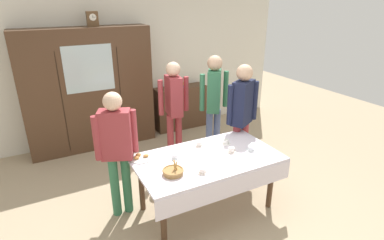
{
  "coord_description": "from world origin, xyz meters",
  "views": [
    {
      "loc": [
        -1.71,
        -3.06,
        2.59
      ],
      "look_at": [
        0.0,
        0.2,
        1.11
      ],
      "focal_mm": 28.65,
      "sensor_mm": 36.0,
      "label": 1
    }
  ],
  "objects_px": {
    "tea_cup_mid_left": "(203,171)",
    "spoon_mid_right": "(189,163)",
    "tea_cup_far_left": "(231,150)",
    "tea_cup_far_right": "(226,142)",
    "person_behind_table_left": "(242,110)",
    "bookshelf_low": "(180,107)",
    "tea_cup_near_left": "(175,156)",
    "mantel_clock": "(92,19)",
    "tea_cup_front_edge": "(199,144)",
    "person_beside_shelf": "(214,98)",
    "dining_table": "(208,165)",
    "bread_basket": "(173,171)",
    "person_by_cabinet": "(117,144)",
    "spoon_mid_left": "(210,160)",
    "pastry_plate": "(141,158)",
    "book_stack": "(180,84)",
    "person_behind_table_right": "(174,103)",
    "tea_cup_center": "(251,148)",
    "wall_cabinet": "(90,90)"
  },
  "relations": [
    {
      "from": "tea_cup_center",
      "to": "person_behind_table_left",
      "type": "xyz_separation_m",
      "value": [
        0.28,
        0.6,
        0.28
      ]
    },
    {
      "from": "bookshelf_low",
      "to": "wall_cabinet",
      "type": "bearing_deg",
      "value": -178.37
    },
    {
      "from": "mantel_clock",
      "to": "bread_basket",
      "type": "bearing_deg",
      "value": -86.24
    },
    {
      "from": "pastry_plate",
      "to": "tea_cup_front_edge",
      "type": "bearing_deg",
      "value": -2.22
    },
    {
      "from": "pastry_plate",
      "to": "person_behind_table_left",
      "type": "relative_size",
      "value": 0.16
    },
    {
      "from": "person_behind_table_left",
      "to": "book_stack",
      "type": "bearing_deg",
      "value": 89.69
    },
    {
      "from": "mantel_clock",
      "to": "bookshelf_low",
      "type": "xyz_separation_m",
      "value": [
        1.59,
        0.05,
        -1.81
      ]
    },
    {
      "from": "tea_cup_far_right",
      "to": "bookshelf_low",
      "type": "bearing_deg",
      "value": 78.93
    },
    {
      "from": "tea_cup_far_left",
      "to": "tea_cup_far_right",
      "type": "relative_size",
      "value": 1.0
    },
    {
      "from": "tea_cup_far_right",
      "to": "pastry_plate",
      "type": "xyz_separation_m",
      "value": [
        -1.15,
        0.14,
        -0.01
      ]
    },
    {
      "from": "spoon_mid_right",
      "to": "person_beside_shelf",
      "type": "xyz_separation_m",
      "value": [
        1.04,
        1.16,
        0.33
      ]
    },
    {
      "from": "book_stack",
      "to": "tea_cup_far_right",
      "type": "relative_size",
      "value": 1.64
    },
    {
      "from": "tea_cup_far_left",
      "to": "person_behind_table_left",
      "type": "bearing_deg",
      "value": 44.46
    },
    {
      "from": "tea_cup_far_left",
      "to": "tea_cup_far_right",
      "type": "xyz_separation_m",
      "value": [
        0.07,
        0.24,
        -0.0
      ]
    },
    {
      "from": "dining_table",
      "to": "person_by_cabinet",
      "type": "relative_size",
      "value": 1.1
    },
    {
      "from": "tea_cup_near_left",
      "to": "person_beside_shelf",
      "type": "bearing_deg",
      "value": 40.57
    },
    {
      "from": "tea_cup_near_left",
      "to": "person_behind_table_left",
      "type": "distance_m",
      "value": 1.31
    },
    {
      "from": "tea_cup_near_left",
      "to": "tea_cup_mid_left",
      "type": "bearing_deg",
      "value": -73.18
    },
    {
      "from": "pastry_plate",
      "to": "person_by_cabinet",
      "type": "relative_size",
      "value": 0.17
    },
    {
      "from": "mantel_clock",
      "to": "tea_cup_near_left",
      "type": "xyz_separation_m",
      "value": [
        0.35,
        -2.4,
        -1.48
      ]
    },
    {
      "from": "spoon_mid_left",
      "to": "spoon_mid_right",
      "type": "xyz_separation_m",
      "value": [
        -0.25,
        0.07,
        0.0
      ]
    },
    {
      "from": "tea_cup_center",
      "to": "book_stack",
      "type": "bearing_deg",
      "value": 83.87
    },
    {
      "from": "tea_cup_mid_left",
      "to": "bread_basket",
      "type": "bearing_deg",
      "value": 157.45
    },
    {
      "from": "book_stack",
      "to": "spoon_mid_left",
      "type": "distance_m",
      "value": 2.85
    },
    {
      "from": "person_behind_table_left",
      "to": "bread_basket",
      "type": "bearing_deg",
      "value": -155.0
    },
    {
      "from": "bookshelf_low",
      "to": "book_stack",
      "type": "relative_size",
      "value": 5.04
    },
    {
      "from": "spoon_mid_left",
      "to": "tea_cup_front_edge",
      "type": "bearing_deg",
      "value": 80.14
    },
    {
      "from": "mantel_clock",
      "to": "tea_cup_near_left",
      "type": "distance_m",
      "value": 2.84
    },
    {
      "from": "person_by_cabinet",
      "to": "dining_table",
      "type": "bearing_deg",
      "value": -24.72
    },
    {
      "from": "pastry_plate",
      "to": "spoon_mid_right",
      "type": "height_order",
      "value": "pastry_plate"
    },
    {
      "from": "spoon_mid_right",
      "to": "person_behind_table_right",
      "type": "xyz_separation_m",
      "value": [
        0.44,
        1.38,
        0.27
      ]
    },
    {
      "from": "person_beside_shelf",
      "to": "tea_cup_front_edge",
      "type": "bearing_deg",
      "value": -131.38
    },
    {
      "from": "mantel_clock",
      "to": "tea_cup_near_left",
      "type": "relative_size",
      "value": 1.85
    },
    {
      "from": "dining_table",
      "to": "bread_basket",
      "type": "xyz_separation_m",
      "value": [
        -0.53,
        -0.13,
        0.13
      ]
    },
    {
      "from": "tea_cup_mid_left",
      "to": "person_by_cabinet",
      "type": "bearing_deg",
      "value": 136.96
    },
    {
      "from": "tea_cup_far_left",
      "to": "spoon_mid_left",
      "type": "distance_m",
      "value": 0.36
    },
    {
      "from": "tea_cup_mid_left",
      "to": "spoon_mid_right",
      "type": "bearing_deg",
      "value": 96.77
    },
    {
      "from": "tea_cup_near_left",
      "to": "tea_cup_center",
      "type": "height_order",
      "value": "same"
    },
    {
      "from": "book_stack",
      "to": "bread_basket",
      "type": "relative_size",
      "value": 0.89
    },
    {
      "from": "tea_cup_near_left",
      "to": "tea_cup_far_right",
      "type": "distance_m",
      "value": 0.78
    },
    {
      "from": "wall_cabinet",
      "to": "person_beside_shelf",
      "type": "bearing_deg",
      "value": -40.16
    },
    {
      "from": "spoon_mid_right",
      "to": "tea_cup_front_edge",
      "type": "bearing_deg",
      "value": 46.56
    },
    {
      "from": "tea_cup_center",
      "to": "bread_basket",
      "type": "relative_size",
      "value": 0.54
    },
    {
      "from": "tea_cup_far_right",
      "to": "person_by_cabinet",
      "type": "xyz_separation_m",
      "value": [
        -1.4,
        0.22,
        0.2
      ]
    },
    {
      "from": "tea_cup_front_edge",
      "to": "bread_basket",
      "type": "bearing_deg",
      "value": -141.19
    },
    {
      "from": "bookshelf_low",
      "to": "tea_cup_near_left",
      "type": "xyz_separation_m",
      "value": [
        -1.24,
        -2.45,
        0.34
      ]
    },
    {
      "from": "person_by_cabinet",
      "to": "person_behind_table_left",
      "type": "distance_m",
      "value": 1.86
    },
    {
      "from": "dining_table",
      "to": "bread_basket",
      "type": "bearing_deg",
      "value": -166.35
    },
    {
      "from": "dining_table",
      "to": "person_behind_table_right",
      "type": "height_order",
      "value": "person_behind_table_right"
    },
    {
      "from": "tea_cup_near_left",
      "to": "person_beside_shelf",
      "type": "height_order",
      "value": "person_beside_shelf"
    }
  ]
}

